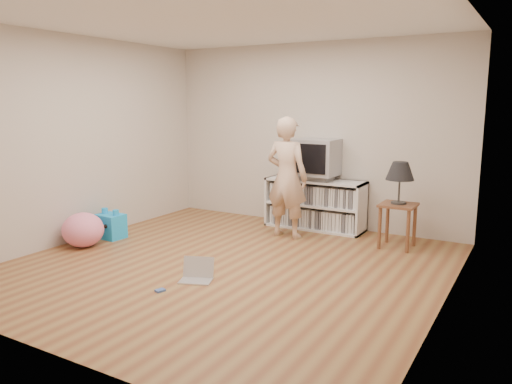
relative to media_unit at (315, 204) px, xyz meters
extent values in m
plane|color=brown|center=(-0.17, -2.04, -0.35)|extent=(4.50, 4.50, 0.00)
cube|color=beige|center=(-0.17, 0.21, 0.95)|extent=(4.50, 0.02, 2.60)
cube|color=beige|center=(-0.17, -4.29, 0.95)|extent=(4.50, 0.02, 2.60)
cube|color=beige|center=(-2.42, -2.04, 0.95)|extent=(0.02, 4.50, 2.60)
cube|color=beige|center=(2.08, -2.04, 0.95)|extent=(0.02, 4.50, 2.60)
cube|color=white|center=(-0.17, -2.04, 2.25)|extent=(4.50, 4.50, 0.01)
cube|color=white|center=(0.00, 0.19, 0.00)|extent=(1.40, 0.03, 0.70)
cube|color=white|center=(-0.68, -0.02, 0.00)|extent=(0.03, 0.45, 0.70)
cube|color=white|center=(0.68, -0.02, 0.00)|extent=(0.03, 0.45, 0.70)
cube|color=white|center=(0.00, -0.02, -0.33)|extent=(1.40, 0.45, 0.03)
cube|color=white|center=(0.00, -0.02, 0.00)|extent=(1.34, 0.45, 0.03)
cube|color=white|center=(0.00, -0.02, 0.33)|extent=(1.40, 0.45, 0.03)
cube|color=silver|center=(0.00, -0.02, 0.00)|extent=(1.26, 0.36, 0.64)
cube|color=gray|center=(0.00, -0.02, 0.39)|extent=(0.45, 0.35, 0.07)
cube|color=#95959A|center=(0.00, -0.02, 0.67)|extent=(0.60, 0.52, 0.50)
cube|color=black|center=(0.00, -0.28, 0.67)|extent=(0.50, 0.01, 0.40)
cylinder|color=brown|center=(1.09, -0.56, -0.09)|extent=(0.04, 0.04, 0.52)
cylinder|color=brown|center=(1.43, -0.56, -0.09)|extent=(0.04, 0.04, 0.52)
cylinder|color=brown|center=(1.09, -0.22, -0.09)|extent=(0.04, 0.04, 0.52)
cylinder|color=brown|center=(1.43, -0.22, -0.09)|extent=(0.04, 0.04, 0.52)
cube|color=brown|center=(1.26, -0.39, 0.19)|extent=(0.42, 0.42, 0.03)
cylinder|color=#333333|center=(1.26, -0.39, 0.21)|extent=(0.18, 0.18, 0.02)
cylinder|color=#333333|center=(1.26, -0.39, 0.39)|extent=(0.02, 0.02, 0.32)
imported|color=beige|center=(-0.15, -0.62, 0.45)|extent=(0.60, 0.40, 1.59)
cube|color=silver|center=(-0.17, -2.59, -0.34)|extent=(0.38, 0.32, 0.01)
cube|color=silver|center=(-0.21, -2.49, -0.23)|extent=(0.32, 0.17, 0.21)
cube|color=black|center=(-0.21, -2.49, -0.23)|extent=(0.28, 0.15, 0.17)
cube|color=#3E5CA6|center=(-0.30, -2.98, -0.34)|extent=(0.09, 0.11, 0.02)
cube|color=#14A0FF|center=(-2.12, -1.85, -0.19)|extent=(0.35, 0.29, 0.32)
cylinder|color=#14A0FF|center=(-2.22, -1.84, 0.01)|extent=(0.08, 0.08, 0.07)
cylinder|color=#14A0FF|center=(-2.01, -1.85, 0.01)|extent=(0.08, 0.08, 0.07)
sphere|color=black|center=(-2.19, -1.98, -0.15)|extent=(0.05, 0.05, 0.05)
sphere|color=black|center=(-2.06, -1.99, -0.15)|extent=(0.05, 0.05, 0.05)
ellipsoid|color=pink|center=(-2.12, -2.31, -0.14)|extent=(0.65, 0.65, 0.43)
camera|label=1|loc=(2.74, -6.41, 1.42)|focal=35.00mm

